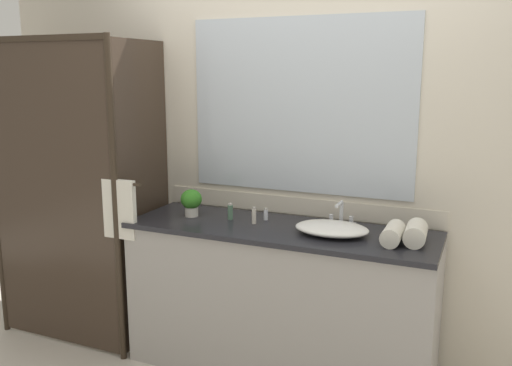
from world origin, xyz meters
The scene contains 11 objects.
wall_back_with_mirror centered at (0.00, 0.34, 1.31)m, with size 4.40×0.06×2.60m.
vanity_cabinet centered at (0.00, 0.01, 0.45)m, with size 1.80×0.58×0.90m.
shower_enclosure centered at (-1.27, -0.19, 1.03)m, with size 1.20×0.59×2.00m.
sink_basin centered at (0.31, -0.01, 0.93)m, with size 0.41×0.30×0.06m, color white.
faucet centered at (0.31, 0.18, 0.95)m, with size 0.17×0.14×0.15m.
potted_plant centered at (-0.59, 0.01, 1.00)m, with size 0.13×0.13×0.17m.
amenity_bottle_shampoo centered at (-0.17, 0.01, 0.95)m, with size 0.03×0.03×0.10m.
amenity_bottle_conditioner centered at (-0.13, 0.11, 0.94)m, with size 0.03×0.03×0.07m.
amenity_bottle_body_wash centered at (-0.34, 0.04, 0.95)m, with size 0.03×0.03×0.10m.
rolled_towel_near_edge centered at (0.76, 0.00, 0.96)m, with size 0.11×0.11×0.22m, color silver.
rolled_towel_middle centered at (0.65, -0.04, 0.95)m, with size 0.10×0.10×0.23m, color silver.
Camera 1 is at (1.08, -2.84, 1.78)m, focal length 38.21 mm.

